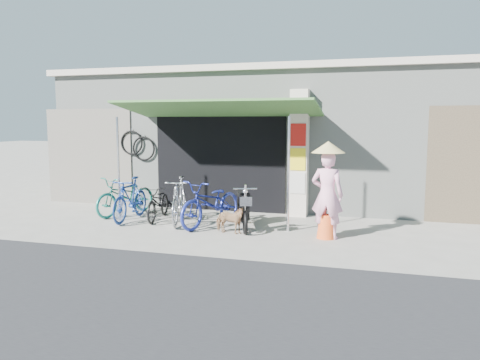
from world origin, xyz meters
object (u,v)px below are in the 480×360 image
(bike_blue, at_px, (130,199))
(bike_black, at_px, (159,202))
(moped, at_px, (243,208))
(street_dog, at_px, (230,220))
(bike_silver, at_px, (179,200))
(bike_teal, at_px, (126,196))
(nun, at_px, (327,191))
(bike_navy, at_px, (212,203))

(bike_blue, distance_m, bike_black, 0.64)
(moped, bearing_deg, street_dog, -120.38)
(bike_black, xyz_separation_m, bike_silver, (0.62, -0.23, 0.11))
(bike_teal, distance_m, nun, 5.03)
(bike_blue, bearing_deg, bike_navy, -3.40)
(bike_blue, height_order, nun, nun)
(bike_black, bearing_deg, nun, -19.46)
(bike_black, xyz_separation_m, moped, (2.10, -0.26, 0.02))
(bike_blue, relative_size, nun, 0.88)
(bike_silver, relative_size, moped, 1.07)
(street_dog, xyz_separation_m, nun, (1.92, 0.17, 0.64))
(moped, distance_m, nun, 1.92)
(street_dog, bearing_deg, bike_teal, 76.10)
(bike_navy, xyz_separation_m, moped, (0.70, 0.04, -0.08))
(bike_teal, relative_size, bike_blue, 1.09)
(bike_teal, xyz_separation_m, nun, (4.92, -0.99, 0.45))
(bike_teal, xyz_separation_m, bike_blue, (0.43, -0.56, 0.02))
(street_dog, relative_size, nun, 0.35)
(bike_navy, bearing_deg, moped, 22.30)
(bike_blue, distance_m, bike_silver, 1.20)
(bike_teal, height_order, moped, bike_teal)
(bike_teal, distance_m, moped, 3.16)
(bike_silver, distance_m, street_dog, 1.53)
(bike_navy, bearing_deg, bike_blue, -161.82)
(bike_teal, distance_m, bike_blue, 0.71)
(street_dog, bearing_deg, bike_blue, 84.21)
(moped, bearing_deg, bike_navy, 163.86)
(bike_blue, relative_size, bike_silver, 0.96)
(bike_blue, xyz_separation_m, street_dog, (2.57, -0.59, -0.22))
(bike_black, bearing_deg, bike_blue, -164.77)
(bike_blue, xyz_separation_m, bike_black, (0.58, 0.27, -0.09))
(moped, bearing_deg, bike_black, 153.64)
(bike_black, relative_size, street_dog, 2.35)
(bike_black, distance_m, nun, 4.00)
(bike_silver, xyz_separation_m, nun, (3.29, -0.46, 0.41))
(moped, height_order, nun, nun)
(bike_silver, bearing_deg, moped, -14.73)
(bike_black, distance_m, bike_navy, 1.44)
(street_dog, bearing_deg, moped, -3.82)
(bike_black, relative_size, moped, 0.96)
(bike_silver, xyz_separation_m, bike_navy, (0.79, -0.07, -0.00))
(bike_black, xyz_separation_m, bike_navy, (1.40, -0.30, 0.10))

